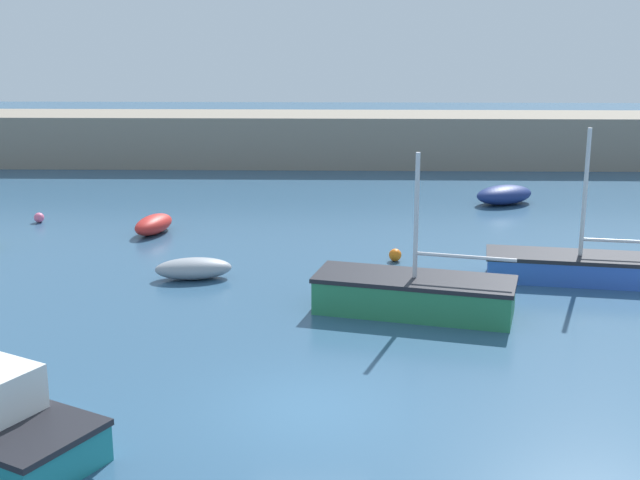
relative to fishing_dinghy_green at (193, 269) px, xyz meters
name	(u,v)px	position (x,y,z in m)	size (l,w,h in m)	color
ground_plane	(310,414)	(3.85, -9.01, -0.43)	(120.00, 120.00, 0.20)	#2D5170
harbor_breakwater	(328,139)	(3.85, 20.41, 0.99)	(67.06, 3.94, 2.63)	gray
fishing_dinghy_green	(193,269)	(0.00, 0.00, 0.00)	(2.46, 1.37, 0.65)	gray
rowboat_blue_near	(504,195)	(11.38, 10.83, 0.07)	(3.01, 2.55, 0.79)	navy
sailboat_short_mast	(414,294)	(6.49, -2.95, 0.20)	(5.68, 3.14, 4.41)	#287A4C
dinghy_near_pier	(154,224)	(-2.35, 5.53, 0.01)	(1.57, 2.35, 0.68)	red
sailboat_twin_hulled	(580,267)	(11.73, 0.04, 0.11)	(6.27, 2.43, 4.66)	#2D56B7
mooring_buoy_orange	(395,255)	(6.28, 2.08, -0.12)	(0.41, 0.41, 0.41)	orange
mooring_buoy_pink	(39,218)	(-7.11, 7.13, -0.14)	(0.38, 0.38, 0.38)	#EA668C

